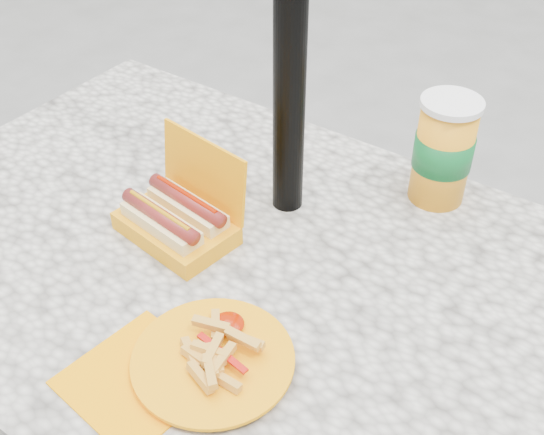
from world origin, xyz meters
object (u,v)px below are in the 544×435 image
Objects in this scene: umbrella_pole at (291,1)px; fries_plate at (208,360)px; soda_cup at (443,151)px; hotdog_box at (178,218)px.

umbrella_pole reaches higher than fries_plate.
soda_cup is at bearing 39.12° from umbrella_pole.
umbrella_pole is at bearing 68.13° from hotdog_box.
hotdog_box is at bearing -119.96° from umbrella_pole.
umbrella_pole is 0.50m from fries_plate.
soda_cup is at bearing 56.21° from hotdog_box.
fries_plate is at bearing -33.11° from hotdog_box.
hotdog_box is 0.27m from fries_plate.
umbrella_pole is at bearing 107.31° from fries_plate.
soda_cup reaches higher than fries_plate.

